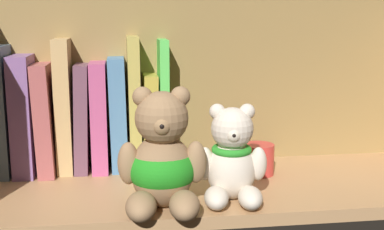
{
  "coord_description": "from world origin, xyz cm",
  "views": [
    {
      "loc": [
        -15.61,
        -81.78,
        30.28
      ],
      "look_at": [
        -3.98,
        0.0,
        14.03
      ],
      "focal_mm": 47.58,
      "sensor_mm": 36.0,
      "label": 1
    }
  ],
  "objects_px": {
    "book_3": "(65,106)",
    "book_4": "(82,117)",
    "teddy_bear_smaller": "(232,160)",
    "book_0": "(4,110)",
    "book_2": "(47,118)",
    "book_5": "(99,116)",
    "teddy_bear_larger": "(162,161)",
    "book_6": "(118,113)",
    "pillar_candle": "(258,159)",
    "book_9": "(163,104)",
    "book_8": "(150,121)",
    "book_1": "(25,114)",
    "book_7": "(134,103)"
  },
  "relations": [
    {
      "from": "book_7",
      "to": "pillar_candle",
      "type": "relative_size",
      "value": 4.27
    },
    {
      "from": "book_1",
      "to": "pillar_candle",
      "type": "height_order",
      "value": "book_1"
    },
    {
      "from": "teddy_bear_larger",
      "to": "pillar_candle",
      "type": "distance_m",
      "value": 0.23
    },
    {
      "from": "book_2",
      "to": "book_6",
      "type": "height_order",
      "value": "book_6"
    },
    {
      "from": "book_6",
      "to": "book_7",
      "type": "height_order",
      "value": "book_7"
    },
    {
      "from": "book_0",
      "to": "teddy_bear_smaller",
      "type": "height_order",
      "value": "book_0"
    },
    {
      "from": "book_3",
      "to": "book_6",
      "type": "distance_m",
      "value": 0.1
    },
    {
      "from": "pillar_candle",
      "to": "book_5",
      "type": "bearing_deg",
      "value": 164.74
    },
    {
      "from": "book_1",
      "to": "book_3",
      "type": "distance_m",
      "value": 0.07
    },
    {
      "from": "book_9",
      "to": "pillar_candle",
      "type": "height_order",
      "value": "book_9"
    },
    {
      "from": "book_2",
      "to": "book_7",
      "type": "bearing_deg",
      "value": 0.0
    },
    {
      "from": "book_0",
      "to": "book_1",
      "type": "relative_size",
      "value": 1.08
    },
    {
      "from": "book_5",
      "to": "book_8",
      "type": "bearing_deg",
      "value": 0.0
    },
    {
      "from": "book_7",
      "to": "book_8",
      "type": "height_order",
      "value": "book_7"
    },
    {
      "from": "book_2",
      "to": "book_7",
      "type": "height_order",
      "value": "book_7"
    },
    {
      "from": "book_4",
      "to": "book_7",
      "type": "height_order",
      "value": "book_7"
    },
    {
      "from": "book_0",
      "to": "book_5",
      "type": "height_order",
      "value": "book_0"
    },
    {
      "from": "book_6",
      "to": "pillar_candle",
      "type": "height_order",
      "value": "book_6"
    },
    {
      "from": "book_0",
      "to": "book_1",
      "type": "distance_m",
      "value": 0.04
    },
    {
      "from": "pillar_candle",
      "to": "book_9",
      "type": "bearing_deg",
      "value": 154.88
    },
    {
      "from": "book_3",
      "to": "book_0",
      "type": "bearing_deg",
      "value": 180.0
    },
    {
      "from": "book_3",
      "to": "book_5",
      "type": "distance_m",
      "value": 0.07
    },
    {
      "from": "book_6",
      "to": "book_7",
      "type": "bearing_deg",
      "value": 0.0
    },
    {
      "from": "book_1",
      "to": "pillar_candle",
      "type": "bearing_deg",
      "value": -10.53
    },
    {
      "from": "book_2",
      "to": "book_3",
      "type": "relative_size",
      "value": 0.82
    },
    {
      "from": "book_6",
      "to": "book_5",
      "type": "bearing_deg",
      "value": 180.0
    },
    {
      "from": "teddy_bear_larger",
      "to": "pillar_candle",
      "type": "xyz_separation_m",
      "value": [
        0.18,
        0.14,
        -0.04
      ]
    },
    {
      "from": "book_8",
      "to": "pillar_candle",
      "type": "relative_size",
      "value": 3.05
    },
    {
      "from": "book_5",
      "to": "teddy_bear_larger",
      "type": "distance_m",
      "value": 0.24
    },
    {
      "from": "book_0",
      "to": "book_2",
      "type": "distance_m",
      "value": 0.07
    },
    {
      "from": "book_3",
      "to": "book_4",
      "type": "bearing_deg",
      "value": 0.0
    },
    {
      "from": "book_5",
      "to": "book_8",
      "type": "xyz_separation_m",
      "value": [
        0.09,
        0.0,
        -0.01
      ]
    },
    {
      "from": "book_9",
      "to": "teddy_bear_larger",
      "type": "relative_size",
      "value": 1.32
    },
    {
      "from": "book_1",
      "to": "book_6",
      "type": "distance_m",
      "value": 0.17
    },
    {
      "from": "book_6",
      "to": "book_1",
      "type": "bearing_deg",
      "value": 180.0
    },
    {
      "from": "book_2",
      "to": "pillar_candle",
      "type": "distance_m",
      "value": 0.39
    },
    {
      "from": "book_9",
      "to": "book_5",
      "type": "bearing_deg",
      "value": 180.0
    },
    {
      "from": "book_0",
      "to": "book_8",
      "type": "height_order",
      "value": "book_0"
    },
    {
      "from": "book_6",
      "to": "book_0",
      "type": "bearing_deg",
      "value": 180.0
    },
    {
      "from": "book_3",
      "to": "book_4",
      "type": "relative_size",
      "value": 1.23
    },
    {
      "from": "book_0",
      "to": "book_1",
      "type": "xyz_separation_m",
      "value": [
        0.04,
        0.0,
        -0.01
      ]
    },
    {
      "from": "book_3",
      "to": "teddy_bear_smaller",
      "type": "xyz_separation_m",
      "value": [
        0.27,
        -0.2,
        -0.06
      ]
    },
    {
      "from": "book_2",
      "to": "book_3",
      "type": "height_order",
      "value": "book_3"
    },
    {
      "from": "book_1",
      "to": "teddy_bear_smaller",
      "type": "height_order",
      "value": "book_1"
    },
    {
      "from": "book_1",
      "to": "book_7",
      "type": "xyz_separation_m",
      "value": [
        0.2,
        0.0,
        0.02
      ]
    },
    {
      "from": "book_2",
      "to": "book_4",
      "type": "bearing_deg",
      "value": 0.0
    },
    {
      "from": "book_9",
      "to": "teddy_bear_larger",
      "type": "xyz_separation_m",
      "value": [
        -0.02,
        -0.22,
        -0.05
      ]
    },
    {
      "from": "book_1",
      "to": "book_2",
      "type": "distance_m",
      "value": 0.04
    },
    {
      "from": "book_0",
      "to": "book_2",
      "type": "height_order",
      "value": "book_0"
    },
    {
      "from": "book_4",
      "to": "book_7",
      "type": "bearing_deg",
      "value": 0.0
    }
  ]
}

